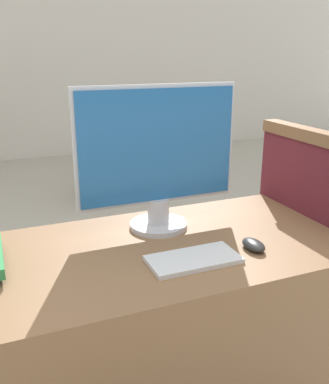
{
  "coord_description": "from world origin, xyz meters",
  "views": [
    {
      "loc": [
        -0.45,
        -0.93,
        1.43
      ],
      "look_at": [
        0.06,
        0.32,
        0.99
      ],
      "focal_mm": 40.0,
      "sensor_mm": 36.0,
      "label": 1
    }
  ],
  "objects_px": {
    "keyboard": "(193,259)",
    "mouse": "(254,245)",
    "monitor": "(158,157)",
    "far_chair": "(97,147)"
  },
  "relations": [
    {
      "from": "keyboard",
      "to": "mouse",
      "type": "relative_size",
      "value": 2.81
    },
    {
      "from": "monitor",
      "to": "mouse",
      "type": "height_order",
      "value": "monitor"
    },
    {
      "from": "monitor",
      "to": "keyboard",
      "type": "height_order",
      "value": "monitor"
    },
    {
      "from": "far_chair",
      "to": "mouse",
      "type": "bearing_deg",
      "value": -114.18
    },
    {
      "from": "mouse",
      "to": "far_chair",
      "type": "distance_m",
      "value": 3.09
    },
    {
      "from": "keyboard",
      "to": "mouse",
      "type": "distance_m",
      "value": 0.23
    },
    {
      "from": "monitor",
      "to": "far_chair",
      "type": "relative_size",
      "value": 0.68
    },
    {
      "from": "mouse",
      "to": "keyboard",
      "type": "bearing_deg",
      "value": -178.99
    },
    {
      "from": "monitor",
      "to": "keyboard",
      "type": "relative_size",
      "value": 2.08
    },
    {
      "from": "mouse",
      "to": "far_chair",
      "type": "relative_size",
      "value": 0.12
    }
  ]
}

